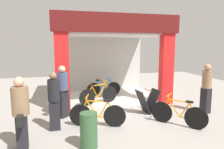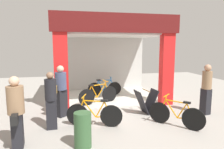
% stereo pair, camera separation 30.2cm
% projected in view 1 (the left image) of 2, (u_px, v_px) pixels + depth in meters
% --- Properties ---
extents(ground_plane, '(17.08, 17.08, 0.00)m').
position_uv_depth(ground_plane, '(118.00, 107.00, 7.84)').
color(ground_plane, '#9E9991').
rests_on(ground_plane, ground).
extents(shop_facade, '(4.74, 3.69, 3.49)m').
position_uv_depth(shop_facade, '(108.00, 57.00, 9.13)').
color(shop_facade, beige).
rests_on(shop_facade, ground).
extents(bicycle_inside_0, '(1.59, 0.44, 0.88)m').
position_uv_depth(bicycle_inside_0, '(104.00, 88.00, 9.59)').
color(bicycle_inside_0, black).
rests_on(bicycle_inside_0, ground).
extents(bicycle_inside_1, '(1.63, 0.62, 0.94)m').
position_uv_depth(bicycle_inside_1, '(99.00, 95.00, 8.20)').
color(bicycle_inside_1, black).
rests_on(bicycle_inside_1, ground).
extents(bicycle_parked_0, '(1.59, 0.60, 0.91)m').
position_uv_depth(bicycle_parked_0, '(98.00, 114.00, 5.93)').
color(bicycle_parked_0, black).
rests_on(bicycle_parked_0, ground).
extents(bicycle_parked_1, '(1.15, 1.24, 0.91)m').
position_uv_depth(bicycle_parked_1, '(178.00, 114.00, 5.99)').
color(bicycle_parked_1, black).
rests_on(bicycle_parked_1, ground).
extents(sandwich_board_sign, '(0.79, 0.60, 0.84)m').
position_uv_depth(sandwich_board_sign, '(147.00, 101.00, 7.13)').
color(sandwich_board_sign, black).
rests_on(sandwich_board_sign, ground).
extents(pedestrian_0, '(0.41, 0.64, 1.68)m').
position_uv_depth(pedestrian_0, '(21.00, 112.00, 4.57)').
color(pedestrian_0, black).
rests_on(pedestrian_0, ground).
extents(pedestrian_1, '(0.37, 0.37, 1.72)m').
position_uv_depth(pedestrian_1, '(206.00, 88.00, 7.06)').
color(pedestrian_1, black).
rests_on(pedestrian_1, ground).
extents(pedestrian_2, '(0.34, 0.34, 1.64)m').
position_uv_depth(pedestrian_2, '(54.00, 101.00, 5.65)').
color(pedestrian_2, black).
rests_on(pedestrian_2, ground).
extents(pedestrian_3, '(0.56, 0.54, 1.71)m').
position_uv_depth(pedestrian_3, '(63.00, 91.00, 6.63)').
color(pedestrian_3, black).
rests_on(pedestrian_3, ground).
extents(trash_bin, '(0.40, 0.40, 0.84)m').
position_uv_depth(trash_bin, '(89.00, 130.00, 4.69)').
color(trash_bin, '#335933').
rests_on(trash_bin, ground).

